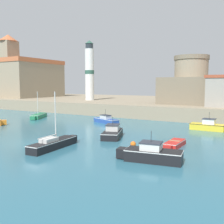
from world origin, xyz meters
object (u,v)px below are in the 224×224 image
sailboat_black_1 (54,144)px  mooring_buoy (133,144)px  sailboat_green_7 (38,116)px  fortress (191,86)px  church (29,76)px  motorboat_yellow_2 (209,126)px  lighthouse (90,71)px  motorboat_black_4 (113,132)px  dinghy_red_8 (174,144)px  motorboat_black_5 (151,154)px  motorboat_blue_3 (106,120)px

sailboat_black_1 → mooring_buoy: 7.88m
sailboat_green_7 → fortress: fortress is taller
sailboat_black_1 → church: 58.57m
sailboat_black_1 → church: size_ratio=0.35×
motorboat_yellow_2 → sailboat_green_7: bearing=-175.3°
sailboat_black_1 → sailboat_green_7: 24.69m
lighthouse → sailboat_green_7: bearing=-88.0°
motorboat_black_4 → church: church is taller
motorboat_yellow_2 → mooring_buoy: size_ratio=9.27×
motorboat_black_4 → dinghy_red_8: 7.92m
motorboat_yellow_2 → motorboat_black_5: 17.66m
motorboat_blue_3 → motorboat_black_5: bearing=-48.2°
sailboat_black_1 → motorboat_black_5: size_ratio=1.20×
motorboat_black_5 → lighthouse: (-29.26, 32.54, 8.77)m
sailboat_green_7 → lighthouse: size_ratio=0.41×
motorboat_blue_3 → dinghy_red_8: (14.63, -10.42, -0.18)m
church → dinghy_red_8: bearing=-29.1°
motorboat_black_4 → lighthouse: size_ratio=0.41×
fortress → mooring_buoy: bearing=-86.5°
motorboat_black_5 → dinghy_red_8: (0.12, 5.84, -0.30)m
dinghy_red_8 → fortress: (-5.39, 27.45, 5.57)m
motorboat_yellow_2 → mooring_buoy: motorboat_yellow_2 is taller
motorboat_blue_3 → dinghy_red_8: bearing=-35.4°
sailboat_green_7 → church: size_ratio=0.31×
mooring_buoy → fortress: 30.18m
motorboat_black_5 → fortress: (-5.26, 33.30, 5.27)m
sailboat_black_1 → motorboat_black_4: bearing=74.6°
sailboat_green_7 → motorboat_black_4: bearing=-21.5°
motorboat_yellow_2 → dinghy_red_8: size_ratio=1.30×
motorboat_black_5 → church: church is taller
motorboat_black_4 → fortress: (2.46, 26.37, 5.32)m
motorboat_black_5 → lighthouse: lighthouse is taller
sailboat_black_1 → dinghy_red_8: bearing=33.8°
sailboat_green_7 → fortress: bearing=37.8°
dinghy_red_8 → lighthouse: size_ratio=0.28×
motorboat_black_5 → motorboat_black_4: bearing=138.1°
church → motorboat_blue_3: bearing=-26.6°
motorboat_black_4 → motorboat_blue_3: bearing=126.0°
lighthouse → dinghy_red_8: bearing=-42.3°
church → sailboat_black_1: bearing=-39.8°
sailboat_black_1 → mooring_buoy: bearing=35.3°
sailboat_green_7 → church: (-25.77, 21.08, 8.35)m
motorboat_black_4 → mooring_buoy: 5.37m
mooring_buoy → sailboat_black_1: bearing=-144.7°
sailboat_green_7 → mooring_buoy: (25.22, -11.47, -0.13)m
sailboat_black_1 → fortress: fortress is taller
sailboat_black_1 → dinghy_red_8: size_ratio=1.65×
motorboat_black_4 → mooring_buoy: (4.28, -3.23, -0.27)m
motorboat_black_4 → sailboat_green_7: (-20.94, 8.24, -0.14)m
motorboat_yellow_2 → dinghy_red_8: (-1.11, -11.77, -0.28)m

